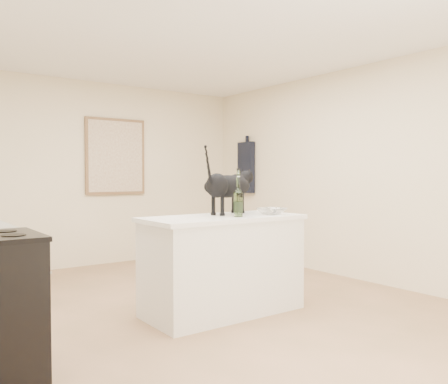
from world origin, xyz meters
TOP-DOWN VIEW (x-y plane):
  - floor at (0.00, 0.00)m, footprint 5.50×5.50m
  - ceiling at (0.00, 0.00)m, footprint 5.50×5.50m
  - wall_back at (0.00, 2.75)m, footprint 4.50×0.00m
  - wall_right at (2.25, 0.00)m, footprint 0.00×5.50m
  - island_base at (0.10, -0.20)m, footprint 1.44×0.67m
  - island_top at (0.10, -0.20)m, footprint 1.50×0.70m
  - artwork_frame at (0.30, 2.72)m, footprint 0.90×0.03m
  - artwork_canvas at (0.30, 2.70)m, footprint 0.82×0.00m
  - hanging_garment at (2.19, 2.05)m, footprint 0.08×0.34m
  - black_cat at (0.25, -0.08)m, footprint 0.72×0.42m
  - wine_bottle at (0.17, -0.34)m, footprint 0.10×0.10m
  - glass_bowl at (0.57, -0.34)m, footprint 0.29×0.29m

SIDE VIEW (x-z plane):
  - floor at x=0.00m, z-range 0.00..0.00m
  - island_base at x=0.10m, z-range 0.00..0.86m
  - island_top at x=0.10m, z-range 0.86..0.90m
  - glass_bowl at x=0.57m, z-range 0.90..0.96m
  - wine_bottle at x=0.17m, z-range 0.90..1.29m
  - black_cat at x=0.25m, z-range 0.90..1.38m
  - wall_back at x=0.00m, z-range -0.95..3.55m
  - wall_right at x=2.25m, z-range -1.45..4.05m
  - hanging_garment at x=2.19m, z-range 1.00..1.80m
  - artwork_frame at x=0.30m, z-range 1.00..2.10m
  - artwork_canvas at x=0.30m, z-range 1.04..2.06m
  - ceiling at x=0.00m, z-range 2.60..2.60m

